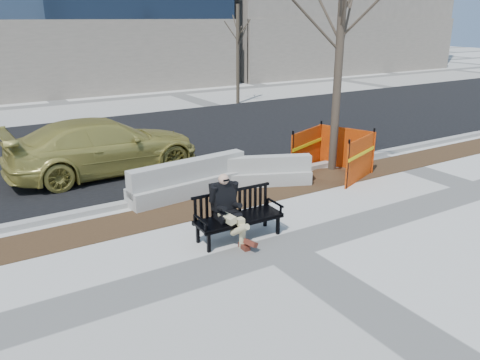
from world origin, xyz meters
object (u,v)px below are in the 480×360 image
object	(u,v)px
bench	(239,238)
sedan	(107,173)
jersey_barrier_right	(259,185)
jersey_barrier_left	(190,195)
tree_fence	(331,175)
seated_man	(227,240)

from	to	relation	value
bench	sedan	xyz separation A→B (m)	(-0.96, 5.51, 0.00)
jersey_barrier_right	jersey_barrier_left	bearing A→B (deg)	-164.60
jersey_barrier_left	tree_fence	bearing A→B (deg)	-14.53
tree_fence	sedan	world-z (taller)	tree_fence
sedan	jersey_barrier_right	distance (m)	4.34
seated_man	tree_fence	bearing A→B (deg)	25.29
jersey_barrier_left	jersey_barrier_right	size ratio (longest dim) A/B	1.16
tree_fence	jersey_barrier_right	bearing A→B (deg)	170.70
seated_man	sedan	distance (m)	5.50
seated_man	jersey_barrier_left	world-z (taller)	seated_man
bench	jersey_barrier_right	world-z (taller)	bench
bench	jersey_barrier_right	bearing A→B (deg)	50.40
seated_man	bench	bearing A→B (deg)	-11.26
sedan	jersey_barrier_left	distance (m)	3.07
sedan	jersey_barrier_left	xyz separation A→B (m)	(1.19, -2.83, 0.00)
bench	tree_fence	bearing A→B (deg)	27.07
tree_fence	jersey_barrier_left	world-z (taller)	tree_fence
tree_fence	jersey_barrier_right	xyz separation A→B (m)	(-2.17, 0.36, 0.00)
bench	seated_man	world-z (taller)	seated_man
tree_fence	jersey_barrier_left	bearing A→B (deg)	171.35
jersey_barrier_left	sedan	bearing A→B (deg)	106.95
tree_fence	jersey_barrier_left	xyz separation A→B (m)	(-4.03, 0.61, 0.00)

